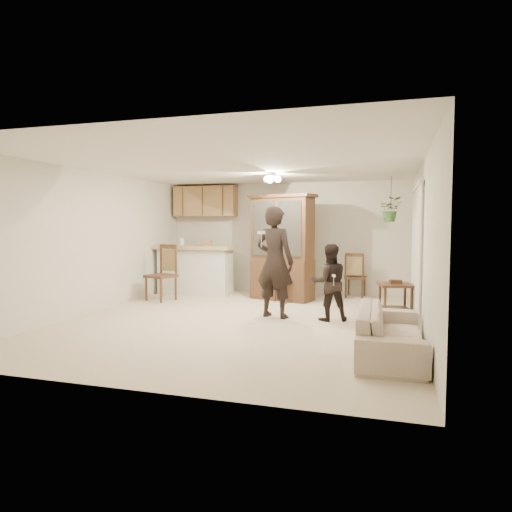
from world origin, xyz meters
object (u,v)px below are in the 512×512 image
(sofa, at_px, (390,325))
(chair_bar, at_px, (161,285))
(adult, at_px, (275,264))
(side_table, at_px, (395,300))
(child, at_px, (329,279))
(chair_hutch_left, at_px, (286,289))
(china_hutch, at_px, (282,248))
(chair_hutch_right, at_px, (355,285))

(sofa, xyz_separation_m, chair_bar, (-4.52, 2.72, -0.04))
(adult, height_order, side_table, adult)
(child, distance_m, chair_bar, 3.71)
(adult, bearing_deg, chair_hutch_left, -69.31)
(china_hutch, distance_m, chair_hutch_right, 1.82)
(sofa, distance_m, chair_hutch_right, 4.38)
(sofa, height_order, chair_bar, chair_bar)
(sofa, distance_m, chair_hutch_left, 3.89)
(sofa, distance_m, adult, 2.62)
(side_table, height_order, chair_hutch_right, chair_hutch_right)
(adult, relative_size, chair_bar, 1.58)
(sofa, bearing_deg, chair_bar, 57.73)
(chair_hutch_left, bearing_deg, child, -21.43)
(child, height_order, side_table, child)
(adult, distance_m, child, 0.94)
(chair_hutch_right, bearing_deg, sofa, 104.25)
(side_table, distance_m, chair_bar, 4.61)
(child, xyz_separation_m, side_table, (1.03, 0.51, -0.37))
(adult, distance_m, chair_hutch_left, 1.70)
(sofa, height_order, china_hutch, china_hutch)
(child, height_order, chair_bar, child)
(chair_bar, bearing_deg, chair_hutch_left, 31.04)
(side_table, distance_m, chair_hutch_right, 2.21)
(adult, bearing_deg, sofa, 152.12)
(chair_hutch_left, bearing_deg, sofa, -24.21)
(china_hutch, relative_size, chair_bar, 1.89)
(child, bearing_deg, chair_hutch_right, -115.64)
(chair_hutch_left, bearing_deg, china_hutch, 158.31)
(sofa, distance_m, child, 2.02)
(sofa, bearing_deg, chair_hutch_right, 8.45)
(chair_hutch_left, distance_m, chair_hutch_right, 1.63)
(adult, height_order, chair_hutch_right, adult)
(adult, xyz_separation_m, china_hutch, (-0.29, 1.78, 0.17))
(adult, relative_size, child, 1.33)
(adult, bearing_deg, chair_hutch_right, -98.70)
(chair_bar, relative_size, chair_hutch_left, 1.22)
(side_table, height_order, chair_hutch_left, chair_hutch_left)
(adult, xyz_separation_m, chair_hutch_right, (1.14, 2.57, -0.63))
(side_table, xyz_separation_m, chair_bar, (-4.59, 0.46, 0.02))
(side_table, relative_size, chair_bar, 0.56)
(child, distance_m, side_table, 1.21)
(sofa, distance_m, china_hutch, 4.20)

